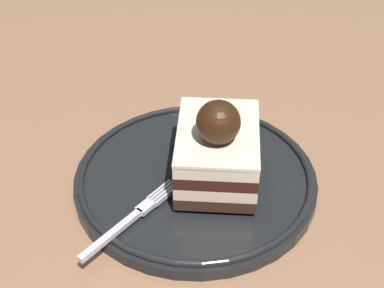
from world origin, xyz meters
The scene contains 4 objects.
ground_plane centered at (0.00, 0.00, 0.00)m, with size 2.40×2.40×0.00m, color #8F684A.
dessert_plate centered at (0.00, 0.00, 0.01)m, with size 0.23×0.23×0.02m.
cake_slice centered at (-0.02, 0.00, 0.05)m, with size 0.08×0.11×0.09m.
fork centered at (0.04, 0.07, 0.02)m, with size 0.07×0.10×0.00m.
Camera 1 is at (-0.06, 0.41, 0.38)m, focal length 54.76 mm.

